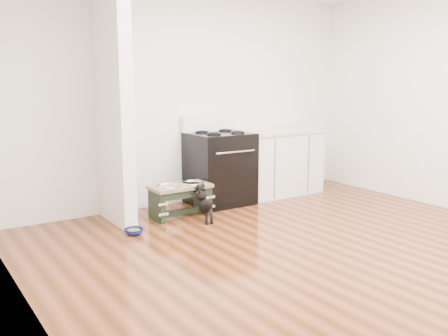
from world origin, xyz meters
TOP-DOWN VIEW (x-y plane):
  - ground at (0.00, 0.00)m, footprint 5.00×5.00m
  - room_shell at (0.00, 0.00)m, footprint 5.00×5.00m
  - partition_wall at (-1.18, 2.10)m, footprint 0.15×0.80m
  - oven_range at (0.25, 2.16)m, footprint 0.76×0.69m
  - cabinet_run at (1.23, 2.18)m, footprint 1.24×0.64m
  - dog_feeder at (-0.48, 1.88)m, footprint 0.70×0.37m
  - puppy at (-0.36, 1.55)m, footprint 0.12×0.36m
  - floor_bowl at (-1.21, 1.56)m, footprint 0.22×0.22m

SIDE VIEW (x-z plane):
  - ground at x=0.00m, z-range 0.00..0.00m
  - floor_bowl at x=-1.21m, z-range 0.00..0.06m
  - puppy at x=-0.36m, z-range 0.02..0.45m
  - dog_feeder at x=-0.48m, z-range 0.07..0.47m
  - cabinet_run at x=1.23m, z-range 0.00..0.91m
  - oven_range at x=0.25m, z-range -0.09..1.05m
  - partition_wall at x=-1.18m, z-range 0.00..2.70m
  - room_shell at x=0.00m, z-range -0.88..4.12m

